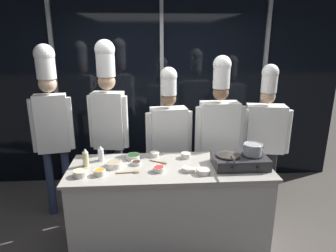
# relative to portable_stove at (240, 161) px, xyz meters

# --- Properties ---
(ground_plane) EXTENTS (24.00, 24.00, 0.00)m
(ground_plane) POSITION_rel_portable_stove_xyz_m (-0.71, 0.04, -0.97)
(ground_plane) COLOR #47423D
(window_wall_back) EXTENTS (5.35, 0.09, 2.70)m
(window_wall_back) POSITION_rel_portable_stove_xyz_m (-0.71, 1.67, 0.38)
(window_wall_back) COLOR black
(window_wall_back) RESTS_ON ground_plane
(demo_counter) EXTENTS (2.02, 0.75, 0.91)m
(demo_counter) POSITION_rel_portable_stove_xyz_m (-0.71, 0.04, -0.51)
(demo_counter) COLOR beige
(demo_counter) RESTS_ON ground_plane
(portable_stove) EXTENTS (0.53, 0.37, 0.12)m
(portable_stove) POSITION_rel_portable_stove_xyz_m (0.00, 0.00, 0.00)
(portable_stove) COLOR #28282B
(portable_stove) RESTS_ON demo_counter
(frying_pan) EXTENTS (0.25, 0.42, 0.04)m
(frying_pan) POSITION_rel_portable_stove_xyz_m (-0.12, -0.01, 0.08)
(frying_pan) COLOR #38332D
(frying_pan) RESTS_ON portable_stove
(stock_pot) EXTENTS (0.21, 0.19, 0.11)m
(stock_pot) POSITION_rel_portable_stove_xyz_m (0.12, 0.00, 0.12)
(stock_pot) COLOR #93969B
(stock_pot) RESTS_ON portable_stove
(squeeze_bottle_clear) EXTENTS (0.06, 0.06, 0.17)m
(squeeze_bottle_clear) POSITION_rel_portable_stove_xyz_m (-1.42, 0.24, 0.02)
(squeeze_bottle_clear) COLOR white
(squeeze_bottle_clear) RESTS_ON demo_counter
(squeeze_bottle_oil) EXTENTS (0.06, 0.06, 0.19)m
(squeeze_bottle_oil) POSITION_rel_portable_stove_xyz_m (-1.55, 0.10, 0.03)
(squeeze_bottle_oil) COLOR beige
(squeeze_bottle_oil) RESTS_ON demo_counter
(prep_bowl_scallions) EXTENTS (0.15, 0.15, 0.05)m
(prep_bowl_scallions) POSITION_rel_portable_stove_xyz_m (-1.08, 0.26, -0.03)
(prep_bowl_scallions) COLOR silver
(prep_bowl_scallions) RESTS_ON demo_counter
(prep_bowl_bell_pepper) EXTENTS (0.12, 0.12, 0.05)m
(prep_bowl_bell_pepper) POSITION_rel_portable_stove_xyz_m (-0.82, -0.07, -0.03)
(prep_bowl_bell_pepper) COLOR silver
(prep_bowl_bell_pepper) RESTS_ON demo_counter
(prep_bowl_carrots) EXTENTS (0.11, 0.11, 0.05)m
(prep_bowl_carrots) POSITION_rel_portable_stove_xyz_m (-1.38, -0.11, -0.03)
(prep_bowl_carrots) COLOR silver
(prep_bowl_carrots) RESTS_ON demo_counter
(prep_bowl_mushrooms) EXTENTS (0.17, 0.17, 0.06)m
(prep_bowl_mushrooms) POSITION_rel_portable_stove_xyz_m (-1.27, 0.06, -0.03)
(prep_bowl_mushrooms) COLOR silver
(prep_bowl_mushrooms) RESTS_ON demo_counter
(prep_bowl_shrimp) EXTENTS (0.13, 0.13, 0.04)m
(prep_bowl_shrimp) POSITION_rel_portable_stove_xyz_m (-0.52, -0.08, -0.04)
(prep_bowl_shrimp) COLOR silver
(prep_bowl_shrimp) RESTS_ON demo_counter
(prep_bowl_noodles) EXTENTS (0.11, 0.11, 0.06)m
(prep_bowl_noodles) POSITION_rel_portable_stove_xyz_m (-0.52, 0.25, -0.03)
(prep_bowl_noodles) COLOR silver
(prep_bowl_noodles) RESTS_ON demo_counter
(prep_bowl_rice) EXTENTS (0.11, 0.11, 0.05)m
(prep_bowl_rice) POSITION_rel_portable_stove_xyz_m (-0.85, 0.31, -0.03)
(prep_bowl_rice) COLOR silver
(prep_bowl_rice) RESTS_ON demo_counter
(prep_bowl_soy_glaze) EXTENTS (0.10, 0.10, 0.03)m
(prep_bowl_soy_glaze) POSITION_rel_portable_stove_xyz_m (-1.04, 0.11, -0.04)
(prep_bowl_soy_glaze) COLOR silver
(prep_bowl_soy_glaze) RESTS_ON demo_counter
(prep_bowl_chicken) EXTENTS (0.13, 0.13, 0.05)m
(prep_bowl_chicken) POSITION_rel_portable_stove_xyz_m (-0.40, -0.15, -0.03)
(prep_bowl_chicken) COLOR silver
(prep_bowl_chicken) RESTS_ON demo_counter
(prep_bowl_ginger) EXTENTS (0.13, 0.13, 0.06)m
(prep_bowl_ginger) POSITION_rel_portable_stove_xyz_m (-1.56, -0.13, -0.03)
(prep_bowl_ginger) COLOR silver
(prep_bowl_ginger) RESTS_ON demo_counter
(serving_spoon_slotted) EXTENTS (0.24, 0.05, 0.02)m
(serving_spoon_slotted) POSITION_rel_portable_stove_xyz_m (-1.07, -0.09, -0.05)
(serving_spoon_slotted) COLOR olive
(serving_spoon_slotted) RESTS_ON demo_counter
(serving_spoon_solid) EXTENTS (0.19, 0.12, 0.02)m
(serving_spoon_solid) POSITION_rel_portable_stove_xyz_m (-0.78, 0.13, -0.05)
(serving_spoon_solid) COLOR olive
(serving_spoon_solid) RESTS_ON demo_counter
(chef_head) EXTENTS (0.47, 0.25, 2.10)m
(chef_head) POSITION_rel_portable_stove_xyz_m (-2.04, 0.73, 0.32)
(chef_head) COLOR #2D3856
(chef_head) RESTS_ON ground_plane
(chef_sous) EXTENTS (0.48, 0.24, 2.14)m
(chef_sous) POSITION_rel_portable_stove_xyz_m (-1.39, 0.79, 0.34)
(chef_sous) COLOR #4C4C51
(chef_sous) RESTS_ON ground_plane
(chef_line) EXTENTS (0.57, 0.28, 1.83)m
(chef_line) POSITION_rel_portable_stove_xyz_m (-0.67, 0.76, 0.07)
(chef_line) COLOR #232326
(chef_line) RESTS_ON ground_plane
(chef_pastry) EXTENTS (0.60, 0.25, 1.97)m
(chef_pastry) POSITION_rel_portable_stove_xyz_m (-0.05, 0.72, 0.14)
(chef_pastry) COLOR #232326
(chef_pastry) RESTS_ON ground_plane
(chef_apprentice) EXTENTS (0.61, 0.32, 1.86)m
(chef_apprentice) POSITION_rel_portable_stove_xyz_m (0.56, 0.80, 0.06)
(chef_apprentice) COLOR #232326
(chef_apprentice) RESTS_ON ground_plane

